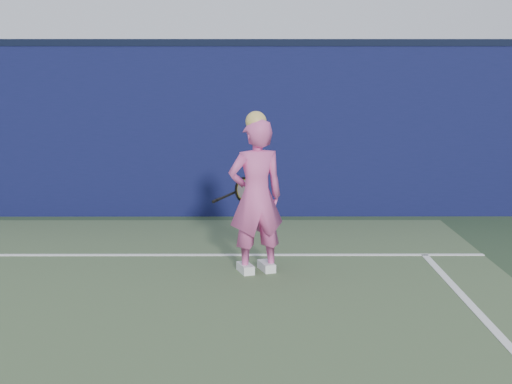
{
  "coord_description": "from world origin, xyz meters",
  "views": [
    {
      "loc": [
        2.79,
        -4.13,
        2.15
      ],
      "look_at": [
        2.81,
        3.32,
        0.88
      ],
      "focal_mm": 50.0,
      "sensor_mm": 36.0,
      "label": 1
    }
  ],
  "objects": [
    {
      "name": "wall_cap",
      "position": [
        0.0,
        6.5,
        2.55
      ],
      "size": [
        24.0,
        0.42,
        0.1
      ],
      "primitive_type": "cube",
      "color": "black",
      "rests_on": "backstop_wall"
    },
    {
      "name": "racket",
      "position": [
        2.65,
        3.76,
        0.82
      ],
      "size": [
        0.47,
        0.33,
        0.29
      ],
      "rotation": [
        0.0,
        0.0,
        0.48
      ],
      "color": "black",
      "rests_on": "ground"
    },
    {
      "name": "backstop_wall",
      "position": [
        0.0,
        6.5,
        1.25
      ],
      "size": [
        24.0,
        0.4,
        2.5
      ],
      "primitive_type": "cube",
      "color": "#0D113A",
      "rests_on": "ground"
    },
    {
      "name": "player",
      "position": [
        2.81,
        3.32,
        0.84
      ],
      "size": [
        0.7,
        0.57,
        1.74
      ],
      "rotation": [
        0.0,
        0.0,
        3.47
      ],
      "color": "#D9549C",
      "rests_on": "ground"
    }
  ]
}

